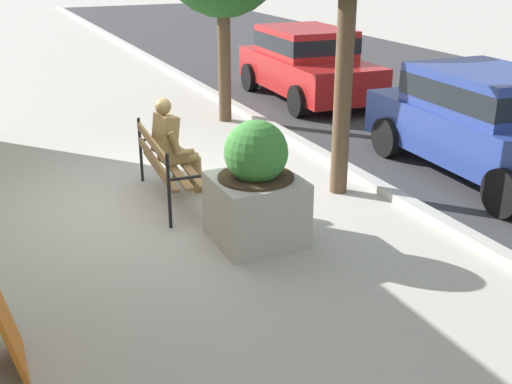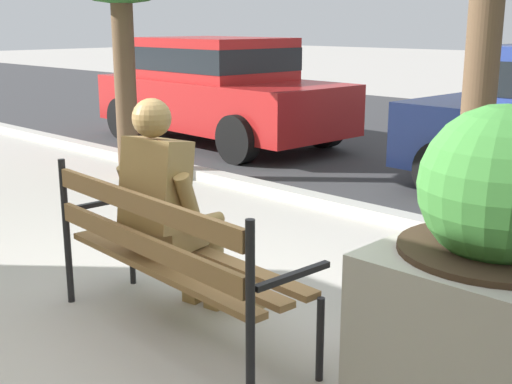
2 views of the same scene
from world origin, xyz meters
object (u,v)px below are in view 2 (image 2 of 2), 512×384
at_px(park_bench, 167,250).
at_px(concrete_planter, 492,283).
at_px(bronze_statue_seated, 176,215).
at_px(parked_car_red, 218,87).

relative_size(park_bench, concrete_planter, 1.27).
relative_size(bronze_statue_seated, parked_car_red, 0.33).
relative_size(park_bench, bronze_statue_seated, 1.34).
bearing_deg(park_bench, bronze_statue_seated, 129.61).
xyz_separation_m(park_bench, bronze_statue_seated, (-0.18, 0.21, 0.12)).
xyz_separation_m(park_bench, concrete_planter, (1.61, 0.59, 0.08)).
bearing_deg(concrete_planter, bronze_statue_seated, -168.00).
bearing_deg(parked_car_red, bronze_statue_seated, -45.06).
relative_size(park_bench, parked_car_red, 0.44).
height_order(concrete_planter, parked_car_red, parked_car_red).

